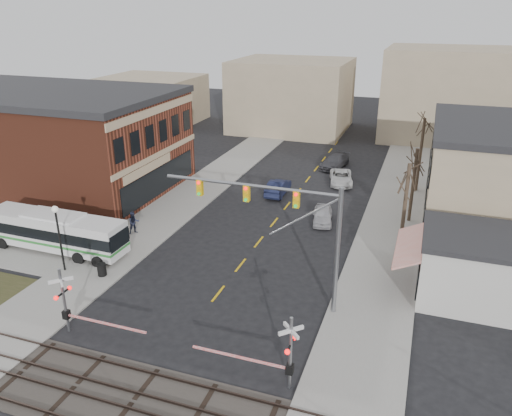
{
  "coord_description": "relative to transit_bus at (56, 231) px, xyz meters",
  "views": [
    {
      "loc": [
        11.39,
        -23.18,
        17.15
      ],
      "look_at": [
        0.31,
        8.45,
        3.5
      ],
      "focal_mm": 35.0,
      "sensor_mm": 36.0,
      "label": 1
    }
  ],
  "objects": [
    {
      "name": "pedestrian_far",
      "position": [
        3.82,
        4.43,
        -0.59
      ],
      "size": [
        1.11,
        1.13,
        1.84
      ],
      "primitive_type": "imported",
      "rotation": [
        0.0,
        0.0,
        0.85
      ],
      "color": "#2B304C",
      "rests_on": "sidewalk_west"
    },
    {
      "name": "ballast_strip",
      "position": [
        13.71,
        -11.57,
        -1.6
      ],
      "size": [
        160.0,
        5.0,
        0.06
      ],
      "primitive_type": "cube",
      "color": "#332D28",
      "rests_on": "ground"
    },
    {
      "name": "rr_crossing_east",
      "position": [
        19.89,
        -8.21,
        0.33
      ],
      "size": [
        5.6,
        1.36,
        4.0
      ],
      "color": "gray",
      "rests_on": "ground"
    },
    {
      "name": "tree_east_a",
      "position": [
        24.21,
        8.43,
        1.86
      ],
      "size": [
        0.28,
        0.28,
        6.75
      ],
      "color": "#382B21",
      "rests_on": "sidewalk_east"
    },
    {
      "name": "sidewalk_east",
      "position": [
        23.21,
        16.43,
        -1.57
      ],
      "size": [
        5.0,
        60.0,
        0.12
      ],
      "primitive_type": "cube",
      "color": "gray",
      "rests_on": "ground"
    },
    {
      "name": "trash_bin",
      "position": [
        5.42,
        -2.18,
        -1.08
      ],
      "size": [
        0.6,
        0.6,
        0.87
      ],
      "primitive_type": "cylinder",
      "color": "black",
      "rests_on": "sidewalk_west"
    },
    {
      "name": "brick_building",
      "position": [
        -13.27,
        12.43,
        3.18
      ],
      "size": [
        30.4,
        15.4,
        9.6
      ],
      "color": "brown",
      "rests_on": "ground"
    },
    {
      "name": "sidewalk_west",
      "position": [
        4.21,
        16.43,
        -1.57
      ],
      "size": [
        5.0,
        60.0,
        0.12
      ],
      "primitive_type": "cube",
      "color": "gray",
      "rests_on": "ground"
    },
    {
      "name": "rail_tracks",
      "position": [
        13.71,
        -11.57,
        -1.51
      ],
      "size": [
        160.0,
        3.91,
        0.14
      ],
      "color": "#2D231E",
      "rests_on": "ground"
    },
    {
      "name": "traffic_signal_mast",
      "position": [
        18.17,
        -1.23,
        4.15
      ],
      "size": [
        10.77,
        0.3,
        8.0
      ],
      "color": "gray",
      "rests_on": "ground"
    },
    {
      "name": "tree_east_c",
      "position": [
        24.71,
        22.43,
        2.09
      ],
      "size": [
        0.28,
        0.28,
        7.2
      ],
      "color": "#382B21",
      "rests_on": "sidewalk_east"
    },
    {
      "name": "car_d",
      "position": [
        15.55,
        27.48,
        -0.92
      ],
      "size": [
        3.14,
        5.24,
        1.42
      ],
      "primitive_type": "imported",
      "rotation": [
        0.0,
        0.0,
        -0.25
      ],
      "color": "#3D3D42",
      "rests_on": "ground"
    },
    {
      "name": "street_lamp",
      "position": [
        2.51,
        -2.42,
        1.85
      ],
      "size": [
        0.44,
        0.44,
        4.77
      ],
      "color": "black",
      "rests_on": "sidewalk_west"
    },
    {
      "name": "car_c",
      "position": [
        17.26,
        22.28,
        -0.97
      ],
      "size": [
        3.17,
        5.12,
        1.32
      ],
      "primitive_type": "imported",
      "rotation": [
        0.0,
        0.0,
        0.22
      ],
      "color": "silver",
      "rests_on": "ground"
    },
    {
      "name": "car_b",
      "position": [
        12.03,
        17.08,
        -0.9
      ],
      "size": [
        1.6,
        4.47,
        1.47
      ],
      "primitive_type": "imported",
      "rotation": [
        0.0,
        0.0,
        3.15
      ],
      "color": "#151A36",
      "rests_on": "ground"
    },
    {
      "name": "pedestrian_near",
      "position": [
        3.74,
        -0.4,
        -0.61
      ],
      "size": [
        0.66,
        0.78,
        1.8
      ],
      "primitive_type": "imported",
      "rotation": [
        0.0,
        0.0,
        1.15
      ],
      "color": "#62544F",
      "rests_on": "sidewalk_west"
    },
    {
      "name": "ground",
      "position": [
        13.71,
        -3.57,
        -1.63
      ],
      "size": [
        160.0,
        160.0,
        0.0
      ],
      "primitive_type": "plane",
      "color": "black",
      "rests_on": "ground"
    },
    {
      "name": "awning_shop",
      "position": [
        29.69,
        3.43,
        0.53
      ],
      "size": [
        9.74,
        6.2,
        4.3
      ],
      "color": "beige",
      "rests_on": "ground"
    },
    {
      "name": "car_a",
      "position": [
        17.57,
        11.87,
        -0.96
      ],
      "size": [
        2.28,
        4.15,
        1.34
      ],
      "primitive_type": "imported",
      "rotation": [
        0.0,
        0.0,
        0.19
      ],
      "color": "#A9A8AD",
      "rests_on": "ground"
    },
    {
      "name": "tree_east_b",
      "position": [
        24.51,
        14.43,
        1.64
      ],
      "size": [
        0.28,
        0.28,
        6.3
      ],
      "color": "#382B21",
      "rests_on": "sidewalk_east"
    },
    {
      "name": "transit_bus",
      "position": [
        0.0,
        0.0,
        0.0
      ],
      "size": [
        11.15,
        2.56,
        2.86
      ],
      "color": "silver",
      "rests_on": "ground"
    },
    {
      "name": "rr_crossing_west",
      "position": [
        7.71,
        -8.0,
        0.33
      ],
      "size": [
        5.6,
        1.36,
        4.0
      ],
      "color": "gray",
      "rests_on": "ground"
    }
  ]
}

